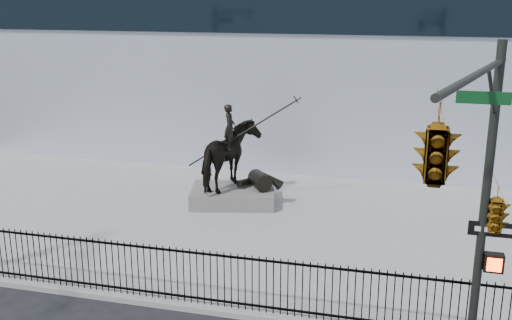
# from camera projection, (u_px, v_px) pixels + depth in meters

# --- Properties ---
(plaza) EXTENTS (30.00, 12.00, 0.15)m
(plaza) POSITION_uv_depth(u_px,v_px,m) (240.00, 224.00, 20.83)
(plaza) COLOR gray
(plaza) RESTS_ON ground
(building) EXTENTS (44.00, 14.00, 9.00)m
(building) POSITION_uv_depth(u_px,v_px,m) (307.00, 58.00, 31.76)
(building) COLOR silver
(building) RESTS_ON ground
(picket_fence) EXTENTS (22.10, 0.10, 1.50)m
(picket_fence) POSITION_uv_depth(u_px,v_px,m) (178.00, 274.00, 15.25)
(picket_fence) COLOR black
(picket_fence) RESTS_ON plaza
(statue_plinth) EXTENTS (3.50, 2.77, 0.58)m
(statue_plinth) POSITION_uv_depth(u_px,v_px,m) (233.00, 196.00, 22.59)
(statue_plinth) COLOR #615E59
(statue_plinth) RESTS_ON plaza
(equestrian_statue) EXTENTS (3.89, 2.86, 3.37)m
(equestrian_statue) POSITION_uv_depth(u_px,v_px,m) (234.00, 157.00, 22.18)
(equestrian_statue) COLOR black
(equestrian_statue) RESTS_ON statue_plinth
(traffic_signal_right) EXTENTS (2.17, 6.86, 7.00)m
(traffic_signal_right) POSITION_uv_depth(u_px,v_px,m) (471.00, 185.00, 9.58)
(traffic_signal_right) COLOR #242621
(traffic_signal_right) RESTS_ON ground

